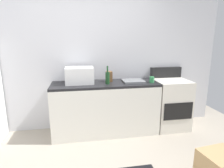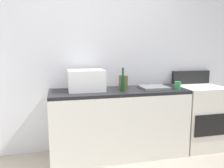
{
  "view_description": "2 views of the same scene",
  "coord_description": "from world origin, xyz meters",
  "px_view_note": "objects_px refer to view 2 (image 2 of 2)",
  "views": [
    {
      "loc": [
        -0.14,
        -1.95,
        1.63
      ],
      "look_at": [
        0.38,
        0.97,
        0.93
      ],
      "focal_mm": 30.83,
      "sensor_mm": 36.0,
      "label": 1
    },
    {
      "loc": [
        -0.46,
        -1.65,
        1.45
      ],
      "look_at": [
        0.18,
        1.09,
        1.0
      ],
      "focal_mm": 36.43,
      "sensor_mm": 36.0,
      "label": 2
    }
  ],
  "objects_px": {
    "microwave": "(86,80)",
    "coffee_mug": "(178,85)",
    "stove_oven": "(198,115)",
    "knife_block": "(123,82)",
    "wine_bottle": "(123,83)"
  },
  "relations": [
    {
      "from": "stove_oven",
      "to": "microwave",
      "type": "height_order",
      "value": "microwave"
    },
    {
      "from": "coffee_mug",
      "to": "knife_block",
      "type": "bearing_deg",
      "value": 163.38
    },
    {
      "from": "microwave",
      "to": "coffee_mug",
      "type": "distance_m",
      "value": 1.23
    },
    {
      "from": "knife_block",
      "to": "wine_bottle",
      "type": "bearing_deg",
      "value": -107.59
    },
    {
      "from": "stove_oven",
      "to": "coffee_mug",
      "type": "xyz_separation_m",
      "value": [
        -0.43,
        -0.12,
        0.48
      ]
    },
    {
      "from": "wine_bottle",
      "to": "knife_block",
      "type": "bearing_deg",
      "value": 72.41
    },
    {
      "from": "coffee_mug",
      "to": "wine_bottle",
      "type": "bearing_deg",
      "value": 177.79
    },
    {
      "from": "microwave",
      "to": "knife_block",
      "type": "bearing_deg",
      "value": 4.8
    },
    {
      "from": "knife_block",
      "to": "microwave",
      "type": "bearing_deg",
      "value": -175.2
    },
    {
      "from": "wine_bottle",
      "to": "coffee_mug",
      "type": "distance_m",
      "value": 0.76
    },
    {
      "from": "microwave",
      "to": "coffee_mug",
      "type": "height_order",
      "value": "microwave"
    },
    {
      "from": "microwave",
      "to": "knife_block",
      "type": "distance_m",
      "value": 0.51
    },
    {
      "from": "coffee_mug",
      "to": "knife_block",
      "type": "xyz_separation_m",
      "value": [
        -0.7,
        0.21,
        0.04
      ]
    },
    {
      "from": "wine_bottle",
      "to": "knife_block",
      "type": "xyz_separation_m",
      "value": [
        0.06,
        0.18,
        -0.02
      ]
    },
    {
      "from": "stove_oven",
      "to": "microwave",
      "type": "bearing_deg",
      "value": 178.46
    }
  ]
}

